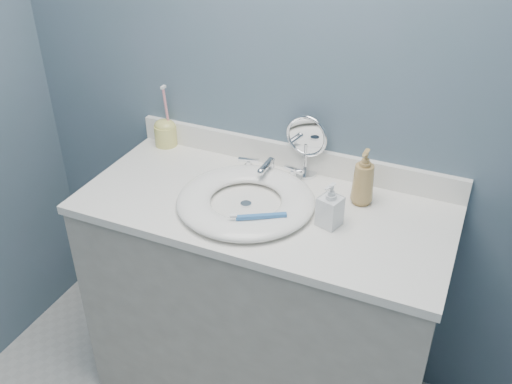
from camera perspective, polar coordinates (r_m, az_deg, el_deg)
The scene contains 12 objects.
back_wall at distance 1.94m, azimuth 4.09°, elevation 10.85°, with size 2.20×0.02×2.40m, color #4A626F.
vanity_cabinet at distance 2.15m, azimuth 0.68°, elevation -11.41°, with size 1.20×0.55×0.85m, color #ACA89D.
countertop at distance 1.87m, azimuth 0.77°, elevation -1.59°, with size 1.22×0.57×0.03m, color white.
backsplash at distance 2.05m, azimuth 3.68°, elevation 3.56°, with size 1.22×0.02×0.09m, color white.
basin at distance 1.84m, azimuth -1.02°, elevation -0.84°, with size 0.45×0.45×0.04m, color white, non-canonical shape.
drain at distance 1.85m, azimuth -1.01°, elevation -1.23°, with size 0.04×0.04×0.01m, color silver.
faucet at distance 1.99m, azimuth 1.35°, elevation 2.19°, with size 0.25×0.13×0.07m.
makeup_mirror at distance 1.97m, azimuth 5.05°, elevation 4.91°, with size 0.15×0.09×0.23m.
soap_bottle_amber at distance 1.85m, azimuth 10.72°, elevation 1.48°, with size 0.07×0.07×0.19m, color #A18149.
soap_bottle_clear at distance 1.74m, azimuth 7.45°, elevation -1.26°, with size 0.07×0.07×0.15m, color silver.
toothbrush_holder at distance 2.23m, azimuth -9.04°, elevation 5.99°, with size 0.09×0.09×0.25m.
toothbrush_lying at distance 1.72m, azimuth 0.30°, elevation -2.46°, with size 0.16×0.10×0.02m.
Camera 1 is at (0.60, -0.46, 1.90)m, focal length 40.00 mm.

